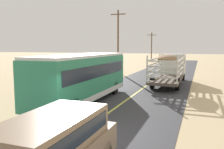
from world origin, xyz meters
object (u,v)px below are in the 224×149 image
Objects in this scene: suv_near at (54,147)px; power_pole_far at (152,46)px; livestock_truck at (171,65)px; power_pole_mid at (118,39)px; bus at (83,77)px.

power_pole_far is at bearing 98.33° from suv_near.
livestock_truck is at bearing 87.98° from suv_near.
bus is at bearing -78.20° from power_pole_mid.
bus is (-4.53, -11.21, -0.04)m from livestock_truck.
suv_near is 53.32m from power_pole_far.
livestock_truck is 1.36× the size of power_pole_far.
power_pole_far reaches higher than bus.
power_pole_far is at bearing 90.00° from power_pole_mid.
power_pole_far is (-0.00, 24.94, -0.93)m from power_pole_mid.
power_pole_mid is (-8.43, 7.44, 2.97)m from livestock_truck.
suv_near is 0.48× the size of livestock_truck.
livestock_truck is (0.72, 20.31, 0.70)m from suv_near.
bus is at bearing -112.02° from livestock_truck.
suv_near is 0.46× the size of bus.
bus reaches higher than suv_near.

